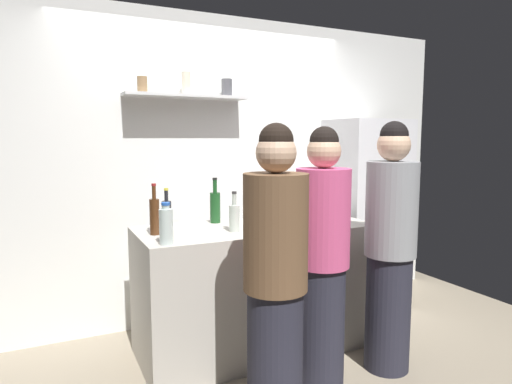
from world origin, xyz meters
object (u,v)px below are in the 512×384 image
at_px(person_grey_hoodie, 390,249).
at_px(person_pink_top, 322,260).
at_px(refrigerator, 366,214).
at_px(water_bottle_plastic, 166,225).
at_px(utensil_holder, 267,211).
at_px(wine_bottle_green_glass, 215,206).
at_px(wine_bottle_pale_glass, 234,217).
at_px(wine_bottle_dark_glass, 167,212).
at_px(person_brown_jacket, 275,282).
at_px(baking_pan, 318,215).
at_px(wine_bottle_amber_glass, 155,215).

bearing_deg(person_grey_hoodie, person_pink_top, -74.08).
height_order(refrigerator, water_bottle_plastic, refrigerator).
relative_size(utensil_holder, wine_bottle_green_glass, 0.60).
bearing_deg(water_bottle_plastic, person_grey_hoodie, -14.82).
distance_m(wine_bottle_pale_glass, wine_bottle_dark_glass, 0.53).
bearing_deg(water_bottle_plastic, refrigerator, 17.77).
xyz_separation_m(water_bottle_plastic, person_brown_jacket, (0.42, -0.61, -0.23)).
distance_m(baking_pan, person_pink_top, 0.85).
relative_size(refrigerator, wine_bottle_pale_glass, 6.24).
bearing_deg(wine_bottle_dark_glass, wine_bottle_green_glass, -0.17).
height_order(utensil_holder, wine_bottle_pale_glass, wine_bottle_pale_glass).
xyz_separation_m(baking_pan, wine_bottle_green_glass, (-0.82, 0.16, 0.10)).
bearing_deg(person_brown_jacket, person_pink_top, -23.19).
bearing_deg(person_brown_jacket, wine_bottle_pale_glass, 30.34).
bearing_deg(wine_bottle_dark_glass, wine_bottle_amber_glass, -120.95).
bearing_deg(wine_bottle_green_glass, wine_bottle_amber_glass, -155.68).
bearing_deg(baking_pan, wine_bottle_dark_glass, 172.19).
xyz_separation_m(wine_bottle_pale_glass, wine_bottle_amber_glass, (-0.52, 0.14, 0.03)).
xyz_separation_m(wine_bottle_amber_glass, person_pink_top, (0.90, -0.64, -0.25)).
bearing_deg(baking_pan, refrigerator, 21.67).
xyz_separation_m(baking_pan, wine_bottle_dark_glass, (-1.20, 0.16, 0.08)).
xyz_separation_m(wine_bottle_pale_glass, wine_bottle_green_glass, (-0.00, 0.37, 0.03)).
relative_size(wine_bottle_dark_glass, person_pink_top, 0.17).
bearing_deg(wine_bottle_pale_glass, wine_bottle_dark_glass, 135.38).
bearing_deg(wine_bottle_dark_glass, person_brown_jacket, -76.02).
bearing_deg(wine_bottle_amber_glass, baking_pan, 2.93).
bearing_deg(wine_bottle_amber_glass, utensil_holder, 13.73).
distance_m(wine_bottle_green_glass, person_pink_top, 0.99).
height_order(wine_bottle_pale_glass, person_pink_top, person_pink_top).
relative_size(wine_bottle_amber_glass, person_brown_jacket, 0.21).
distance_m(utensil_holder, person_pink_top, 0.89).
bearing_deg(wine_bottle_pale_glass, person_brown_jacket, -96.69).
bearing_deg(baking_pan, wine_bottle_amber_glass, -177.07).
distance_m(refrigerator, baking_pan, 0.77).
distance_m(wine_bottle_pale_glass, wine_bottle_amber_glass, 0.53).
distance_m(wine_bottle_pale_glass, person_brown_jacket, 0.81).
xyz_separation_m(wine_bottle_dark_glass, person_brown_jacket, (0.29, -1.15, -0.22)).
bearing_deg(person_grey_hoodie, person_brown_jacket, -56.57).
distance_m(refrigerator, wine_bottle_green_glass, 1.55).
xyz_separation_m(baking_pan, wine_bottle_amber_glass, (-1.34, -0.07, 0.11)).
xyz_separation_m(person_grey_hoodie, person_pink_top, (-0.51, 0.04, -0.02)).
distance_m(refrigerator, person_brown_jacket, 2.05).
height_order(utensil_holder, water_bottle_plastic, water_bottle_plastic).
relative_size(wine_bottle_green_glass, person_brown_jacket, 0.21).
bearing_deg(person_grey_hoodie, wine_bottle_amber_glass, -95.52).
relative_size(utensil_holder, water_bottle_plastic, 0.81).
bearing_deg(baking_pan, wine_bottle_pale_glass, -165.86).
distance_m(wine_bottle_green_glass, water_bottle_plastic, 0.74).
relative_size(wine_bottle_green_glass, wine_bottle_amber_glass, 1.00).
height_order(refrigerator, utensil_holder, refrigerator).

